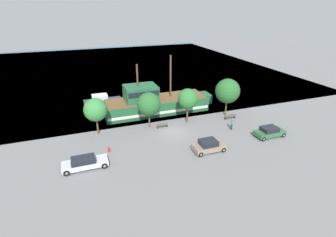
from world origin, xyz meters
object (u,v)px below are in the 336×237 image
object	(u,v)px
bench_promenade_east	(230,116)
bench_promenade_west	(162,125)
moored_boat_dockside	(102,101)
parked_car_curb_front	(270,132)
pirate_ship	(154,103)
parked_car_curb_mid	(85,163)
fire_hydrant	(109,149)
parked_car_curb_rear	(209,146)
pedestrian_walking_near	(232,124)

from	to	relation	value
bench_promenade_east	bench_promenade_west	distance (m)	11.13
moored_boat_dockside	parked_car_curb_front	distance (m)	28.67
pirate_ship	parked_car_curb_mid	bearing A→B (deg)	-133.09
parked_car_curb_front	fire_hydrant	bearing A→B (deg)	170.94
parked_car_curb_rear	parked_car_curb_mid	bearing A→B (deg)	174.29
parked_car_curb_mid	bench_promenade_east	xyz separation A→B (m)	(22.55, 6.07, -0.23)
fire_hydrant	pedestrian_walking_near	size ratio (longest dim) A/B	0.45
pirate_ship	moored_boat_dockside	world-z (taller)	pirate_ship
parked_car_curb_front	bench_promenade_east	xyz separation A→B (m)	(-1.82, 6.93, -0.26)
parked_car_curb_rear	pedestrian_walking_near	xyz separation A→B (m)	(6.01, 4.26, 0.13)
parked_car_curb_rear	bench_promenade_west	world-z (taller)	parked_car_curb_rear
parked_car_curb_rear	pedestrian_walking_near	distance (m)	7.36
pirate_ship	pedestrian_walking_near	bearing A→B (deg)	-49.93
parked_car_curb_mid	bench_promenade_west	world-z (taller)	parked_car_curb_mid
parked_car_curb_mid	fire_hydrant	xyz separation A→B (m)	(2.98, 2.55, -0.26)
parked_car_curb_front	pedestrian_walking_near	xyz separation A→B (m)	(-3.70, 3.65, 0.17)
moored_boat_dockside	bench_promenade_east	xyz separation A→B (m)	(18.18, -13.62, -0.23)
parked_car_curb_mid	bench_promenade_east	world-z (taller)	parked_car_curb_mid
pirate_ship	bench_promenade_west	xyz separation A→B (m)	(-0.67, -6.20, -1.27)
parked_car_curb_rear	bench_promenade_west	xyz separation A→B (m)	(-3.22, 8.22, -0.30)
fire_hydrant	bench_promenade_west	xyz separation A→B (m)	(8.47, 4.20, 0.02)
parked_car_curb_mid	parked_car_curb_rear	world-z (taller)	parked_car_curb_rear
moored_boat_dockside	bench_promenade_east	size ratio (longest dim) A/B	3.67
pirate_ship	parked_car_curb_front	xyz separation A→B (m)	(12.26, -13.81, -1.00)
pedestrian_walking_near	parked_car_curb_front	bearing A→B (deg)	-44.55
bench_promenade_east	fire_hydrant	bearing A→B (deg)	-169.81
pedestrian_walking_near	bench_promenade_east	bearing A→B (deg)	60.19
parked_car_curb_rear	pirate_ship	bearing A→B (deg)	100.02
pirate_ship	bench_promenade_east	bearing A→B (deg)	-33.41
pirate_ship	fire_hydrant	world-z (taller)	pirate_ship
pedestrian_walking_near	bench_promenade_west	bearing A→B (deg)	156.75
fire_hydrant	pirate_ship	bearing A→B (deg)	48.70
parked_car_curb_rear	bench_promenade_west	bearing A→B (deg)	111.39
pirate_ship	bench_promenade_east	distance (m)	12.56
parked_car_curb_front	bench_promenade_east	world-z (taller)	parked_car_curb_front
moored_boat_dockside	parked_car_curb_mid	world-z (taller)	moored_boat_dockside
bench_promenade_west	pirate_ship	bearing A→B (deg)	83.81
moored_boat_dockside	bench_promenade_west	world-z (taller)	moored_boat_dockside
parked_car_curb_front	bench_promenade_west	world-z (taller)	parked_car_curb_front
fire_hydrant	bench_promenade_west	distance (m)	9.45
pirate_ship	pedestrian_walking_near	size ratio (longest dim) A/B	10.78
parked_car_curb_rear	bench_promenade_east	bearing A→B (deg)	43.70
bench_promenade_west	moored_boat_dockside	bearing A→B (deg)	118.66
parked_car_curb_mid	pedestrian_walking_near	world-z (taller)	pedestrian_walking_near
parked_car_curb_front	bench_promenade_west	xyz separation A→B (m)	(-12.93, 7.61, -0.27)
moored_boat_dockside	parked_car_curb_rear	xyz separation A→B (m)	(10.29, -21.16, 0.06)
fire_hydrant	bench_promenade_west	bearing A→B (deg)	26.39
parked_car_curb_rear	bench_promenade_east	distance (m)	10.91
parked_car_curb_rear	pedestrian_walking_near	world-z (taller)	pedestrian_walking_near
moored_boat_dockside	parked_car_curb_front	world-z (taller)	moored_boat_dockside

